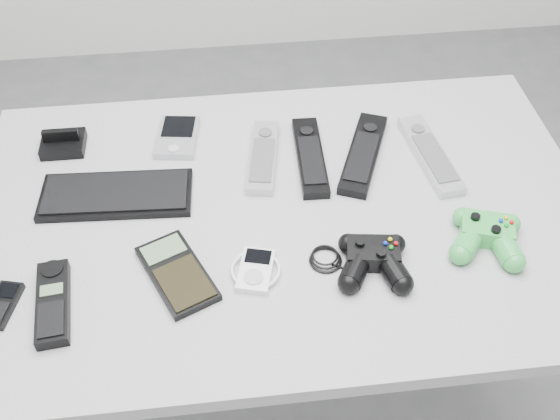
{
  "coord_description": "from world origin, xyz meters",
  "views": [
    {
      "loc": [
        -0.18,
        -0.94,
        1.68
      ],
      "look_at": [
        -0.08,
        -0.1,
        0.81
      ],
      "focal_mm": 42.0,
      "sensor_mm": 36.0,
      "label": 1
    }
  ],
  "objects": [
    {
      "name": "remote_black_a",
      "position": [
        -0.0,
        0.05,
        0.8
      ],
      "size": [
        0.06,
        0.23,
        0.02
      ],
      "primitive_type": "cube",
      "rotation": [
        0.0,
        0.0,
        -0.03
      ],
      "color": "black",
      "rests_on": "desk"
    },
    {
      "name": "mobile_phone",
      "position": [
        -0.56,
        -0.25,
        0.8
      ],
      "size": [
        0.06,
        0.1,
        0.02
      ],
      "primitive_type": "cube",
      "rotation": [
        0.0,
        0.0,
        -0.25
      ],
      "color": "black",
      "rests_on": "desk"
    },
    {
      "name": "mp3_player",
      "position": [
        -0.14,
        -0.23,
        0.8
      ],
      "size": [
        0.11,
        0.11,
        0.02
      ],
      "primitive_type": "cube",
      "rotation": [
        0.0,
        0.0,
        -0.26
      ],
      "color": "white",
      "rests_on": "desk"
    },
    {
      "name": "dock_bracket",
      "position": [
        -0.5,
        0.14,
        0.81
      ],
      "size": [
        0.09,
        0.08,
        0.05
      ],
      "primitive_type": "cube",
      "rotation": [
        0.0,
        0.0,
        -0.01
      ],
      "color": "black",
      "rests_on": "desk"
    },
    {
      "name": "controller_black",
      "position": [
        0.07,
        -0.24,
        0.81
      ],
      "size": [
        0.23,
        0.16,
        0.04
      ],
      "primitive_type": null,
      "rotation": [
        0.0,
        0.0,
        -0.14
      ],
      "color": "black",
      "rests_on": "desk"
    },
    {
      "name": "remote_silver_b",
      "position": [
        0.24,
        0.03,
        0.8
      ],
      "size": [
        0.08,
        0.24,
        0.02
      ],
      "primitive_type": "cube",
      "rotation": [
        0.0,
        0.0,
        0.12
      ],
      "color": "#B4B5BB",
      "rests_on": "desk"
    },
    {
      "name": "remote_silver_a",
      "position": [
        -0.1,
        0.06,
        0.8
      ],
      "size": [
        0.09,
        0.22,
        0.02
      ],
      "primitive_type": "cube",
      "rotation": [
        0.0,
        0.0,
        -0.17
      ],
      "color": "#ABACB2",
      "rests_on": "desk"
    },
    {
      "name": "cordless_handset",
      "position": [
        -0.48,
        -0.26,
        0.8
      ],
      "size": [
        0.07,
        0.17,
        0.03
      ],
      "primitive_type": "cube",
      "rotation": [
        0.0,
        0.0,
        0.1
      ],
      "color": "black",
      "rests_on": "desk"
    },
    {
      "name": "desk",
      "position": [
        -0.07,
        -0.09,
        0.72
      ],
      "size": [
        1.18,
        0.76,
        0.79
      ],
      "color": "gray",
      "rests_on": "floor"
    },
    {
      "name": "remote_black_b",
      "position": [
        0.11,
        0.04,
        0.8
      ],
      "size": [
        0.15,
        0.25,
        0.02
      ],
      "primitive_type": "cube",
      "rotation": [
        0.0,
        0.0,
        -0.39
      ],
      "color": "black",
      "rests_on": "desk"
    },
    {
      "name": "pda",
      "position": [
        -0.27,
        0.14,
        0.8
      ],
      "size": [
        0.1,
        0.14,
        0.02
      ],
      "primitive_type": "cube",
      "rotation": [
        0.0,
        0.0,
        -0.14
      ],
      "color": "#ABACB2",
      "rests_on": "desk"
    },
    {
      "name": "floor",
      "position": [
        0.0,
        0.0,
        0.0
      ],
      "size": [
        3.5,
        3.5,
        0.0
      ],
      "primitive_type": "plane",
      "color": "slate",
      "rests_on": "ground"
    },
    {
      "name": "calculator",
      "position": [
        -0.27,
        -0.22,
        0.8
      ],
      "size": [
        0.15,
        0.19,
        0.02
      ],
      "primitive_type": "cube",
      "rotation": [
        0.0,
        0.0,
        0.42
      ],
      "color": "black",
      "rests_on": "desk"
    },
    {
      "name": "pda_keyboard",
      "position": [
        -0.39,
        -0.02,
        0.8
      ],
      "size": [
        0.29,
        0.14,
        0.02
      ],
      "primitive_type": "cube",
      "rotation": [
        0.0,
        0.0,
        -0.06
      ],
      "color": "black",
      "rests_on": "desk"
    },
    {
      "name": "controller_green",
      "position": [
        0.28,
        -0.21,
        0.81
      ],
      "size": [
        0.17,
        0.17,
        0.04
      ],
      "primitive_type": null,
      "rotation": [
        0.0,
        0.0,
        -0.31
      ],
      "color": "#248640",
      "rests_on": "desk"
    }
  ]
}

